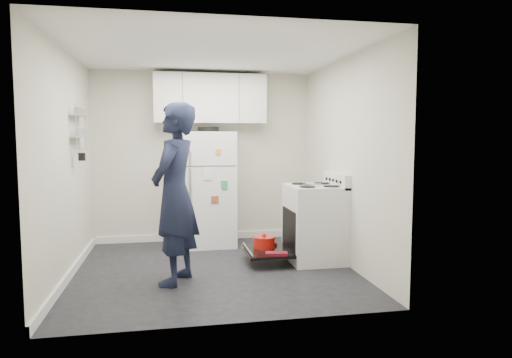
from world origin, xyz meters
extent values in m
cube|color=black|center=(0.00, 0.00, 0.00)|extent=(3.20, 3.20, 0.01)
cube|color=white|center=(0.00, 0.00, 2.50)|extent=(3.20, 3.20, 0.01)
cube|color=beige|center=(0.00, 1.60, 1.25)|extent=(3.20, 0.01, 2.50)
cube|color=beige|center=(0.00, -1.60, 1.25)|extent=(3.20, 0.01, 2.50)
cube|color=beige|center=(-1.60, 0.00, 1.25)|extent=(0.01, 3.20, 2.50)
cube|color=beige|center=(1.60, 0.00, 1.25)|extent=(0.01, 3.20, 2.50)
cube|color=white|center=(-1.59, 0.00, 0.05)|extent=(0.03, 3.20, 0.10)
cube|color=white|center=(0.00, 1.59, 0.05)|extent=(3.20, 0.03, 0.10)
cube|color=silver|center=(1.28, 0.15, 0.46)|extent=(0.65, 0.76, 0.92)
cube|color=black|center=(1.21, 0.15, 0.40)|extent=(0.53, 0.60, 0.52)
cube|color=orange|center=(1.48, 0.15, 0.40)|extent=(0.02, 0.56, 0.46)
cylinder|color=black|center=(1.26, 0.15, 0.22)|extent=(0.34, 0.34, 0.02)
cube|color=silver|center=(1.56, 0.15, 1.01)|extent=(0.08, 0.76, 0.18)
cube|color=silver|center=(1.28, 0.15, 0.94)|extent=(0.65, 0.76, 0.03)
cube|color=#B2B2B7|center=(1.23, 0.10, 0.97)|extent=(0.22, 0.03, 0.01)
cube|color=black|center=(0.68, 0.15, 0.14)|extent=(0.55, 0.70, 0.03)
cylinder|color=#B2B2B7|center=(0.43, 0.15, 0.18)|extent=(0.02, 0.66, 0.02)
cylinder|color=red|center=(0.66, 0.26, 0.22)|extent=(0.27, 0.27, 0.12)
cylinder|color=red|center=(0.66, 0.26, 0.30)|extent=(0.28, 0.28, 0.02)
sphere|color=red|center=(0.66, 0.26, 0.32)|extent=(0.04, 0.04, 0.04)
cube|color=maroon|center=(0.73, -0.12, 0.18)|extent=(0.28, 0.17, 0.04)
cube|color=maroon|center=(0.73, 0.42, 0.18)|extent=(0.29, 0.20, 0.04)
cube|color=white|center=(0.05, 1.25, 0.81)|extent=(0.72, 0.70, 1.62)
cube|color=#4C4C4C|center=(0.05, 0.90, 1.16)|extent=(0.68, 0.01, 0.01)
cube|color=#B2B2B7|center=(-0.23, 0.88, 1.28)|extent=(0.03, 0.03, 0.20)
cube|color=#B2B2B7|center=(-0.23, 0.88, 0.86)|extent=(0.03, 0.03, 0.55)
cylinder|color=black|center=(0.05, 1.25, 1.66)|extent=(0.30, 0.30, 0.07)
cube|color=white|center=(0.00, 0.89, 1.05)|extent=(0.12, 0.01, 0.16)
cube|color=green|center=(0.23, 0.89, 0.90)|extent=(0.09, 0.01, 0.12)
cube|color=#9A422C|center=(0.10, 0.89, 0.70)|extent=(0.10, 0.01, 0.10)
cube|color=orange|center=(0.15, 0.89, 1.35)|extent=(0.07, 0.01, 0.07)
cube|color=silver|center=(0.10, 1.43, 2.10)|extent=(1.60, 0.33, 0.70)
cube|color=#B2B2B7|center=(-1.52, 0.50, 1.80)|extent=(0.14, 0.60, 0.02)
cube|color=#B2B2B7|center=(-1.52, 0.50, 1.55)|extent=(0.14, 0.60, 0.02)
cylinder|color=black|center=(-1.49, 0.32, 1.32)|extent=(0.08, 0.08, 0.09)
imported|color=#171C33|center=(-0.44, -0.41, 0.95)|extent=(0.69, 0.82, 1.91)
camera|label=1|loc=(-0.49, -5.24, 1.54)|focal=32.00mm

